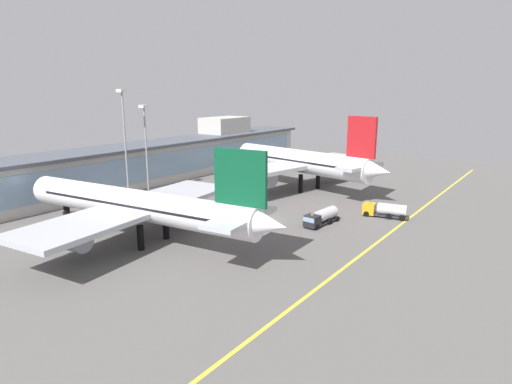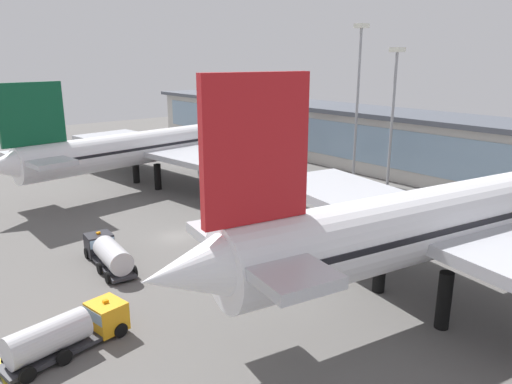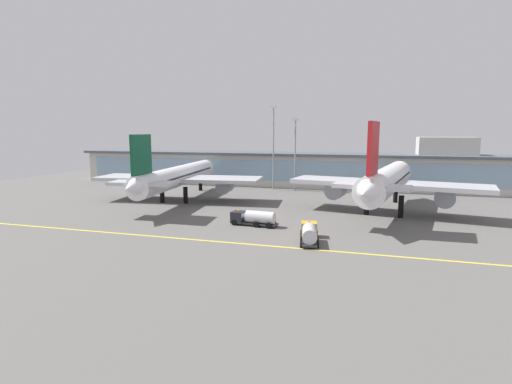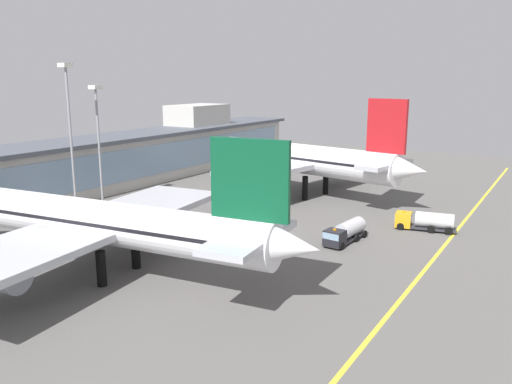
{
  "view_description": "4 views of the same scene",
  "coord_description": "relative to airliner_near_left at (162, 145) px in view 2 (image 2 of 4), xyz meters",
  "views": [
    {
      "loc": [
        -69.15,
        -46.23,
        25.43
      ],
      "look_at": [
        -2.42,
        2.1,
        5.87
      ],
      "focal_mm": 30.46,
      "sensor_mm": 36.0,
      "label": 1
    },
    {
      "loc": [
        47.14,
        -26.66,
        20.41
      ],
      "look_at": [
        5.36,
        7.72,
        5.24
      ],
      "focal_mm": 34.02,
      "sensor_mm": 36.0,
      "label": 2
    },
    {
      "loc": [
        24.71,
        -80.59,
        17.7
      ],
      "look_at": [
        -0.6,
        4.56,
        4.29
      ],
      "focal_mm": 27.99,
      "sensor_mm": 36.0,
      "label": 3
    },
    {
      "loc": [
        -63.55,
        -35.57,
        22.93
      ],
      "look_at": [
        5.41,
        6.97,
        5.0
      ],
      "focal_mm": 36.1,
      "sensor_mm": 36.0,
      "label": 4
    }
  ],
  "objects": [
    {
      "name": "apron_light_mast_west",
      "position": [
        25.22,
        27.14,
        8.13
      ],
      "size": [
        1.8,
        1.8,
        21.73
      ],
      "color": "gray",
      "rests_on": "ground"
    },
    {
      "name": "airliner_near_left",
      "position": [
        0.0,
        0.0,
        0.0
      ],
      "size": [
        43.53,
        56.0,
        17.2
      ],
      "rotation": [
        0.0,
        0.0,
        1.69
      ],
      "color": "black",
      "rests_on": "ground"
    },
    {
      "name": "apron_light_mast_centre",
      "position": [
        18.6,
        26.52,
        10.19
      ],
      "size": [
        1.8,
        1.8,
        25.45
      ],
      "color": "gray",
      "rests_on": "ground"
    },
    {
      "name": "ground_plane",
      "position": [
        23.62,
        -11.51,
        -6.27
      ],
      "size": [
        209.94,
        209.94,
        0.0
      ],
      "primitive_type": "plane",
      "color": "#5B5956"
    },
    {
      "name": "baggage_tug_near",
      "position": [
        38.64,
        -28.94,
        -4.76
      ],
      "size": [
        4.23,
        9.33,
        2.9
      ],
      "rotation": [
        0.0,
        0.0,
        1.74
      ],
      "color": "black",
      "rests_on": "ground"
    },
    {
      "name": "terminal_building",
      "position": [
        25.66,
        36.07,
        -0.38
      ],
      "size": [
        152.96,
        14.0,
        16.16
      ],
      "color": "beige",
      "rests_on": "ground"
    },
    {
      "name": "airliner_near_right",
      "position": [
        51.09,
        -2.13,
        0.87
      ],
      "size": [
        42.44,
        50.45,
        19.53
      ],
      "rotation": [
        0.0,
        0.0,
        1.4
      ],
      "color": "black",
      "rests_on": "ground"
    },
    {
      "name": "fuel_tanker_truck",
      "position": [
        26.48,
        -20.98,
        -4.76
      ],
      "size": [
        9.24,
        3.69,
        2.9
      ],
      "rotation": [
        0.0,
        0.0,
        3.04
      ],
      "color": "black",
      "rests_on": "ground"
    }
  ]
}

